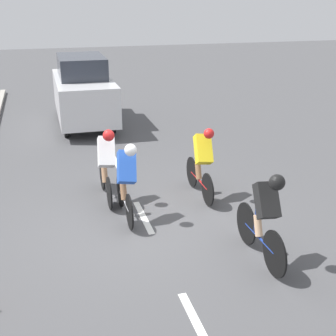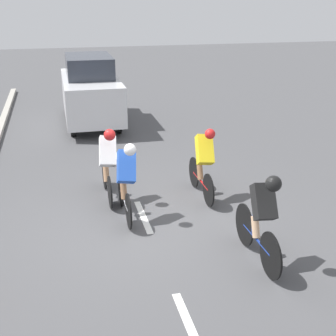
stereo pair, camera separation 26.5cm
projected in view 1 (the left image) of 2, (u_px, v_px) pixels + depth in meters
ground_plane at (146, 221)px, 8.72m from camera, size 60.00×60.00×0.00m
lane_stripe_near at (198, 325)px, 5.99m from camera, size 0.12×1.40×0.01m
lane_stripe_mid at (143, 217)px, 8.88m from camera, size 0.12×1.40×0.01m
lane_stripe_far at (116, 162)px, 11.76m from camera, size 0.12×1.40×0.01m
cyclist_yellow at (202, 160)px, 9.51m from camera, size 0.38×1.68×1.54m
cyclist_blue at (126, 178)px, 8.55m from camera, size 0.40×1.63×1.54m
cyclist_black at (265, 214)px, 7.17m from camera, size 0.36×1.73×1.55m
cyclist_white at (106, 162)px, 9.34m from camera, size 0.38×1.65×1.55m
support_car at (83, 91)px, 14.79m from camera, size 1.70×4.11×2.15m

